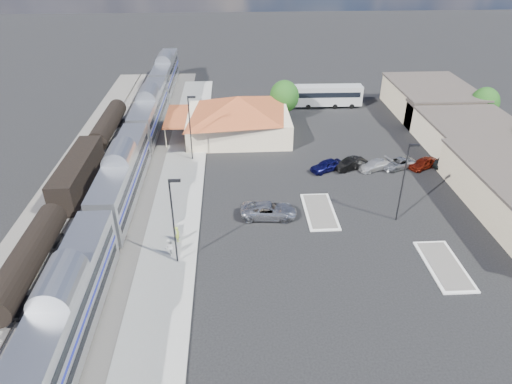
{
  "coord_description": "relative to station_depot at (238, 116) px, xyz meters",
  "views": [
    {
      "loc": [
        -5.49,
        -40.31,
        27.56
      ],
      "look_at": [
        -3.11,
        2.04,
        2.8
      ],
      "focal_mm": 32.0,
      "sensor_mm": 36.0,
      "label": 1
    }
  ],
  "objects": [
    {
      "name": "station_depot",
      "position": [
        0.0,
        0.0,
        0.0
      ],
      "size": [
        18.35,
        12.24,
        6.2
      ],
      "color": "beige",
      "rests_on": "ground"
    },
    {
      "name": "parked_car_f",
      "position": [
        27.17,
        -11.88,
        -2.43
      ],
      "size": [
        4.45,
        3.21,
        1.4
      ],
      "primitive_type": "imported",
      "rotation": [
        0.0,
        0.0,
        -1.11
      ],
      "color": "black",
      "rests_on": "ground"
    },
    {
      "name": "railbed",
      "position": [
        -16.44,
        -16.0,
        -3.07
      ],
      "size": [
        16.0,
        100.0,
        0.12
      ],
      "primitive_type": "cube",
      "color": "#4C4944",
      "rests_on": "ground"
    },
    {
      "name": "buildings_east",
      "position": [
        32.56,
        -9.72,
        -0.86
      ],
      "size": [
        14.4,
        51.4,
        4.8
      ],
      "color": "#C6B28C",
      "rests_on": "ground"
    },
    {
      "name": "tree_depot",
      "position": [
        7.56,
        6.0,
        0.89
      ],
      "size": [
        4.71,
        4.71,
        6.63
      ],
      "color": "#382314",
      "rests_on": "ground"
    },
    {
      "name": "lamp_lot",
      "position": [
        16.66,
        -24.0,
        2.21
      ],
      "size": [
        1.08,
        0.25,
        9.0
      ],
      "color": "black",
      "rests_on": "ground"
    },
    {
      "name": "parked_car_d",
      "position": [
        20.77,
        -11.88,
        -2.45
      ],
      "size": [
        5.37,
        3.85,
        1.36
      ],
      "primitive_type": "imported",
      "rotation": [
        0.0,
        0.0,
        -1.21
      ],
      "color": "gray",
      "rests_on": "ground"
    },
    {
      "name": "parked_car_b",
      "position": [
        14.37,
        -11.88,
        -2.39
      ],
      "size": [
        4.78,
        3.2,
        1.49
      ],
      "primitive_type": "imported",
      "rotation": [
        0.0,
        0.0,
        -1.17
      ],
      "color": "black",
      "rests_on": "ground"
    },
    {
      "name": "ground",
      "position": [
        4.56,
        -24.0,
        -3.13
      ],
      "size": [
        280.0,
        280.0,
        0.0
      ],
      "primitive_type": "plane",
      "color": "black",
      "rests_on": "ground"
    },
    {
      "name": "traffic_island_north",
      "position": [
        18.56,
        -32.0,
        -3.03
      ],
      "size": [
        3.3,
        7.5,
        0.21
      ],
      "color": "silver",
      "rests_on": "ground"
    },
    {
      "name": "lamp_plat_n",
      "position": [
        -6.34,
        -8.0,
        2.21
      ],
      "size": [
        1.08,
        0.25,
        9.0
      ],
      "color": "black",
      "rests_on": "ground"
    },
    {
      "name": "passenger_train",
      "position": [
        -13.44,
        -18.16,
        -0.26
      ],
      "size": [
        3.0,
        104.0,
        5.55
      ],
      "color": "silver",
      "rests_on": "ground"
    },
    {
      "name": "parked_car_a",
      "position": [
        11.17,
        -12.18,
        -2.38
      ],
      "size": [
        4.76,
        3.54,
        1.51
      ],
      "primitive_type": "imported",
      "rotation": [
        0.0,
        0.0,
        -1.12
      ],
      "color": "#0D0D41",
      "rests_on": "ground"
    },
    {
      "name": "lamp_plat_s",
      "position": [
        -6.34,
        -30.0,
        2.21
      ],
      "size": [
        1.08,
        0.25,
        9.0
      ],
      "color": "black",
      "rests_on": "ground"
    },
    {
      "name": "suv",
      "position": [
        2.8,
        -22.66,
        -2.28
      ],
      "size": [
        6.29,
        3.25,
        1.7
      ],
      "primitive_type": "imported",
      "rotation": [
        0.0,
        0.0,
        1.5
      ],
      "color": "#9FA0A7",
      "rests_on": "ground"
    },
    {
      "name": "parked_car_c",
      "position": [
        17.57,
        -12.18,
        -2.47
      ],
      "size": [
        4.91,
        3.39,
        1.32
      ],
      "primitive_type": "imported",
      "rotation": [
        0.0,
        0.0,
        -1.2
      ],
      "color": "silver",
      "rests_on": "ground"
    },
    {
      "name": "tree_east_c",
      "position": [
        38.56,
        2.0,
        0.63
      ],
      "size": [
        4.41,
        4.41,
        6.21
      ],
      "color": "#382314",
      "rests_on": "ground"
    },
    {
      "name": "freight_cars",
      "position": [
        -19.44,
        -15.21,
        -1.21
      ],
      "size": [
        2.8,
        46.0,
        4.0
      ],
      "color": "black",
      "rests_on": "ground"
    },
    {
      "name": "parked_car_e",
      "position": [
        23.97,
        -12.18,
        -2.41
      ],
      "size": [
        4.56,
        3.5,
        1.45
      ],
      "primitive_type": "imported",
      "rotation": [
        0.0,
        0.0,
        -1.09
      ],
      "color": "maroon",
      "rests_on": "ground"
    },
    {
      "name": "coach_bus",
      "position": [
        15.92,
        12.0,
        -0.96
      ],
      "size": [
        11.79,
        2.77,
        3.77
      ],
      "rotation": [
        0.0,
        0.0,
        1.55
      ],
      "color": "silver",
      "rests_on": "ground"
    },
    {
      "name": "person_b",
      "position": [
        -7.24,
        -29.18,
        -2.02
      ],
      "size": [
        0.97,
        1.09,
        1.87
      ],
      "primitive_type": "imported",
      "rotation": [
        0.0,
        0.0,
        -1.22
      ],
      "color": "silver",
      "rests_on": "platform"
    },
    {
      "name": "traffic_island_south",
      "position": [
        8.56,
        -22.0,
        -3.03
      ],
      "size": [
        3.3,
        7.5,
        0.21
      ],
      "color": "silver",
      "rests_on": "ground"
    },
    {
      "name": "person_a",
      "position": [
        -6.67,
        -26.79,
        -2.09
      ],
      "size": [
        0.47,
        0.67,
        1.72
      ],
      "primitive_type": "imported",
      "rotation": [
        0.0,
        0.0,
        1.67
      ],
      "color": "#9CB338",
      "rests_on": "platform"
    },
    {
      "name": "platform",
      "position": [
        -7.44,
        -18.0,
        -3.04
      ],
      "size": [
        5.5,
        92.0,
        0.18
      ],
      "primitive_type": "cube",
      "color": "gray",
      "rests_on": "ground"
    }
  ]
}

